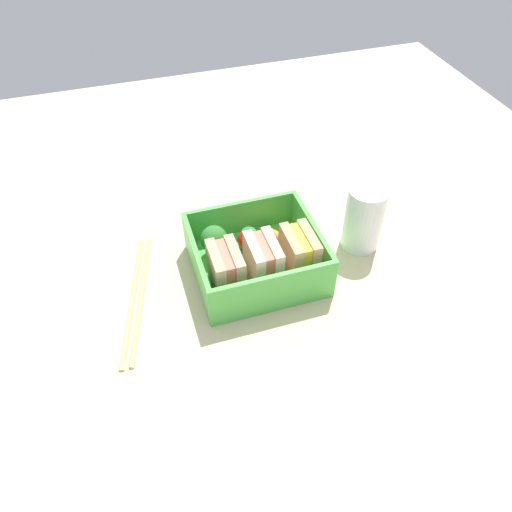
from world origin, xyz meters
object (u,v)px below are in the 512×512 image
(drinking_glass, at_px, (364,218))
(strawberry_far_left, at_px, (247,240))
(sandwich_center_left, at_px, (263,262))
(chopstick_pair, at_px, (137,297))
(carrot_stick_far_left, at_px, (279,237))
(sandwich_center, at_px, (226,271))
(sandwich_left, at_px, (299,254))
(broccoli_floret, at_px, (214,239))

(drinking_glass, bearing_deg, strawberry_far_left, -9.24)
(sandwich_center_left, height_order, chopstick_pair, sandwich_center_left)
(carrot_stick_far_left, bearing_deg, sandwich_center, 34.54)
(sandwich_left, bearing_deg, chopstick_pair, -7.36)
(strawberry_far_left, bearing_deg, carrot_stick_far_left, -176.59)
(carrot_stick_far_left, relative_size, chopstick_pair, 0.23)
(chopstick_pair, bearing_deg, drinking_glass, -178.53)
(sandwich_center, relative_size, drinking_glass, 0.67)
(broccoli_floret, relative_size, drinking_glass, 0.51)
(sandwich_center_left, relative_size, strawberry_far_left, 1.70)
(sandwich_center_left, distance_m, drinking_glass, 0.16)
(sandwich_center_left, relative_size, sandwich_center, 1.00)
(sandwich_center, distance_m, strawberry_far_left, 0.08)
(sandwich_left, bearing_deg, sandwich_center, 0.00)
(sandwich_left, bearing_deg, broccoli_floret, -33.07)
(sandwich_center, bearing_deg, sandwich_left, 180.00)
(broccoli_floret, bearing_deg, sandwich_left, 146.93)
(sandwich_center, bearing_deg, broccoli_floret, -90.51)
(sandwich_center_left, bearing_deg, broccoli_floret, -52.64)
(sandwich_left, distance_m, strawberry_far_left, 0.08)
(broccoli_floret, distance_m, chopstick_pair, 0.12)
(sandwich_left, height_order, chopstick_pair, sandwich_left)
(sandwich_center_left, relative_size, carrot_stick_far_left, 1.35)
(sandwich_center_left, xyz_separation_m, broccoli_floret, (0.05, -0.06, -0.00))
(sandwich_center, height_order, strawberry_far_left, sandwich_center)
(strawberry_far_left, relative_size, drinking_glass, 0.40)
(sandwich_left, xyz_separation_m, carrot_stick_far_left, (0.00, -0.06, -0.03))
(chopstick_pair, distance_m, drinking_glass, 0.31)
(sandwich_center_left, xyz_separation_m, drinking_glass, (-0.15, -0.03, 0.00))
(carrot_stick_far_left, distance_m, drinking_glass, 0.12)
(carrot_stick_far_left, xyz_separation_m, broccoli_floret, (0.09, 0.00, 0.02))
(broccoli_floret, bearing_deg, sandwich_center_left, 127.36)
(chopstick_pair, bearing_deg, sandwich_center_left, 170.47)
(carrot_stick_far_left, relative_size, strawberry_far_left, 1.26)
(broccoli_floret, bearing_deg, carrot_stick_far_left, -179.19)
(strawberry_far_left, bearing_deg, sandwich_center_left, 92.84)
(sandwich_left, distance_m, carrot_stick_far_left, 0.07)
(sandwich_left, bearing_deg, carrot_stick_far_left, -86.54)
(broccoli_floret, bearing_deg, strawberry_far_left, 178.04)
(sandwich_left, relative_size, sandwich_center, 1.00)
(sandwich_center_left, bearing_deg, sandwich_center, 0.00)
(sandwich_center_left, height_order, broccoli_floret, sandwich_center_left)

